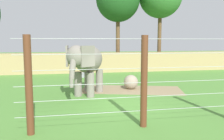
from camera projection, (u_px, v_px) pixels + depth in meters
ground_plane at (122, 105)px, 11.65m from camera, size 120.00×120.00×0.00m
dirt_patch at (131, 90)px, 15.33m from camera, size 7.02×4.56×0.01m
embankment_wall at (93, 62)px, 24.16m from camera, size 36.00×1.80×1.96m
elephant at (87, 62)px, 13.61m from camera, size 2.74×3.64×2.95m
enrichment_ball at (131, 82)px, 15.50m from camera, size 0.94×0.94×0.94m
cable_fence at (142, 82)px, 8.50m from camera, size 8.76×0.25×3.37m
water_tub at (80, 75)px, 20.81m from camera, size 1.10×1.10×0.35m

